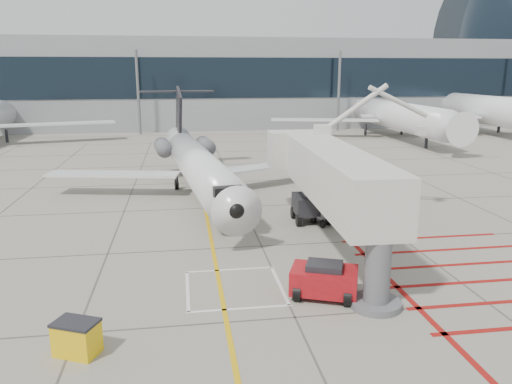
{
  "coord_description": "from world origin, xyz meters",
  "views": [
    {
      "loc": [
        -4.03,
        -20.88,
        9.16
      ],
      "look_at": [
        0.0,
        6.0,
        2.5
      ],
      "focal_mm": 35.0,
      "sensor_mm": 36.0,
      "label": 1
    }
  ],
  "objects": [
    {
      "name": "jet_bridge",
      "position": [
        3.55,
        2.41,
        3.52
      ],
      "size": [
        8.9,
        17.86,
        7.04
      ],
      "primitive_type": null,
      "rotation": [
        0.0,
        0.0,
        -0.03
      ],
      "color": "silver",
      "rests_on": "ground_plane"
    },
    {
      "name": "bg_aircraft_c",
      "position": [
        25.0,
        46.0,
        5.54
      ],
      "size": [
        33.25,
        36.94,
        11.08
      ],
      "primitive_type": null,
      "color": "silver",
      "rests_on": "ground_plane"
    },
    {
      "name": "pushback_tug",
      "position": [
        1.58,
        -2.41,
        0.78
      ],
      "size": [
        3.12,
        2.55,
        1.57
      ],
      "primitive_type": null,
      "rotation": [
        0.0,
        0.0,
        -0.38
      ],
      "color": "#A91018",
      "rests_on": "ground_plane"
    },
    {
      "name": "regional_jet",
      "position": [
        -2.61,
        13.24,
        3.74
      ],
      "size": [
        25.85,
        31.03,
        7.49
      ],
      "primitive_type": null,
      "rotation": [
        0.0,
        0.0,
        0.12
      ],
      "color": "silver",
      "rests_on": "ground_plane"
    },
    {
      "name": "baggage_cart",
      "position": [
        4.73,
        7.38,
        0.65
      ],
      "size": [
        2.38,
        1.92,
        1.3
      ],
      "primitive_type": null,
      "rotation": [
        0.0,
        0.0,
        0.34
      ],
      "color": "#55555A",
      "rests_on": "ground_plane"
    },
    {
      "name": "spill_bin",
      "position": [
        -7.68,
        -5.37,
        0.59
      ],
      "size": [
        1.62,
        1.4,
        1.19
      ],
      "primitive_type": null,
      "rotation": [
        0.0,
        0.0,
        -0.43
      ],
      "color": "yellow",
      "rests_on": "ground_plane"
    },
    {
      "name": "ground_power_unit",
      "position": [
        6.77,
        5.19,
        1.03
      ],
      "size": [
        2.98,
        2.36,
        2.06
      ],
      "primitive_type": null,
      "rotation": [
        0.0,
        0.0,
        -0.37
      ],
      "color": "white",
      "rests_on": "ground_plane"
    },
    {
      "name": "terminal_glass_band",
      "position": [
        10.0,
        55.95,
        8.0
      ],
      "size": [
        180.0,
        0.1,
        6.0
      ],
      "primitive_type": "cube",
      "color": "black",
      "rests_on": "ground_plane"
    },
    {
      "name": "terminal_building",
      "position": [
        10.0,
        70.0,
        7.0
      ],
      "size": [
        180.0,
        28.0,
        14.0
      ],
      "primitive_type": "cube",
      "color": "gray",
      "rests_on": "ground_plane"
    },
    {
      "name": "cone_side",
      "position": [
        -1.4,
        7.04,
        0.24
      ],
      "size": [
        0.34,
        0.34,
        0.48
      ],
      "primitive_type": "cone",
      "color": "#F9440D",
      "rests_on": "ground_plane"
    },
    {
      "name": "cone_nose",
      "position": [
        -1.05,
        7.11,
        0.25
      ],
      "size": [
        0.36,
        0.36,
        0.51
      ],
      "primitive_type": "cone",
      "color": "#FE520D",
      "rests_on": "ground_plane"
    },
    {
      "name": "ground_plane",
      "position": [
        0.0,
        0.0,
        0.0
      ],
      "size": [
        260.0,
        260.0,
        0.0
      ],
      "primitive_type": "plane",
      "color": "gray",
      "rests_on": "ground"
    },
    {
      "name": "bg_aircraft_d",
      "position": [
        40.22,
        46.0,
        6.19
      ],
      "size": [
        37.16,
        41.29,
        12.39
      ],
      "primitive_type": null,
      "color": "silver",
      "rests_on": "ground_plane"
    }
  ]
}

